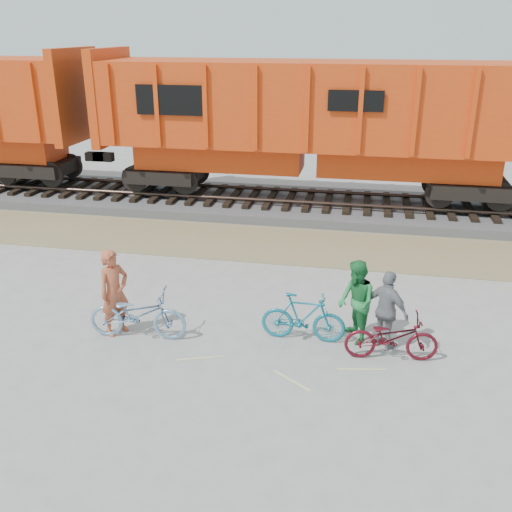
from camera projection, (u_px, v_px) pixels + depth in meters
The scene contains 11 objects.
ground at pixel (260, 342), 11.29m from camera, with size 120.00×120.00×0.00m, color #9E9E99.
gravel_strip at pixel (295, 245), 16.30m from camera, with size 120.00×3.00×0.02m, color #8E8058.
ballast_bed at pixel (309, 206), 19.43m from camera, with size 120.00×4.00×0.30m, color slate.
track at pixel (309, 197), 19.31m from camera, with size 120.00×2.60×0.24m.
hopper_car_center at pixel (312, 121), 18.37m from camera, with size 14.00×3.13×4.65m.
bicycle_blue at pixel (138, 314), 11.29m from camera, with size 0.68×1.96×1.03m, color #7096BA.
bicycle_teal at pixel (303, 317), 11.20m from camera, with size 0.47×1.67×1.00m, color #136F86.
bicycle_maroon at pixel (391, 337), 10.57m from camera, with size 0.60×1.72×0.90m, color #550E18.
person_solo at pixel (114, 292), 11.33m from camera, with size 0.66×0.43×1.80m, color #B05133.
person_man at pixel (356, 302), 11.08m from camera, with size 0.81×0.63×1.67m, color #227D3C.
person_woman at pixel (387, 311), 10.82m from camera, with size 0.94×0.39×1.60m, color gray.
Camera 1 is at (1.80, -9.68, 5.79)m, focal length 40.00 mm.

